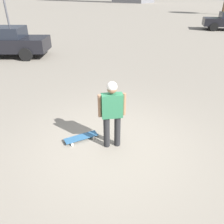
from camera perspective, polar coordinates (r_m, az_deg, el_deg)
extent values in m
plane|color=gray|center=(5.13, 0.00, -8.65)|extent=(220.00, 220.00, 0.00)
cylinder|color=#262628|center=(4.89, -1.42, -5.21)|extent=(0.14, 0.14, 0.77)
cylinder|color=#262628|center=(4.92, 1.41, -4.96)|extent=(0.14, 0.14, 0.77)
cube|color=#2D724C|center=(4.57, 0.00, 1.67)|extent=(0.45, 0.46, 0.53)
cylinder|color=#9E7051|center=(4.54, -3.24, 1.59)|extent=(0.08, 0.08, 0.50)
cylinder|color=#9E7051|center=(4.61, 3.20, 2.04)|extent=(0.08, 0.08, 0.50)
sphere|color=#9E7051|center=(4.41, 0.00, 6.16)|extent=(0.21, 0.21, 0.21)
sphere|color=silver|center=(4.40, 0.00, 6.60)|extent=(0.22, 0.22, 0.22)
cube|color=#336693|center=(5.32, -8.04, -6.49)|extent=(0.83, 0.57, 0.01)
cylinder|color=silver|center=(5.17, -10.34, -8.38)|extent=(0.07, 0.06, 0.07)
cylinder|color=silver|center=(5.38, -11.25, -6.83)|extent=(0.07, 0.06, 0.07)
cylinder|color=silver|center=(5.31, -4.73, -6.81)|extent=(0.07, 0.06, 0.07)
cylinder|color=silver|center=(5.52, -5.85, -5.37)|extent=(0.07, 0.06, 0.07)
cube|color=black|center=(13.56, -26.65, 15.59)|extent=(4.18, 4.86, 0.69)
cube|color=#1E232D|center=(13.42, -26.76, 18.13)|extent=(2.51, 2.64, 0.53)
cylinder|color=black|center=(12.28, -21.57, 13.80)|extent=(0.55, 0.65, 0.66)
cylinder|color=black|center=(13.85, -19.19, 15.74)|extent=(0.55, 0.65, 0.66)
cylinder|color=black|center=(22.92, 25.10, 19.47)|extent=(0.46, 0.74, 0.72)
cylinder|color=black|center=(24.72, 24.42, 20.12)|extent=(0.46, 0.74, 0.72)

